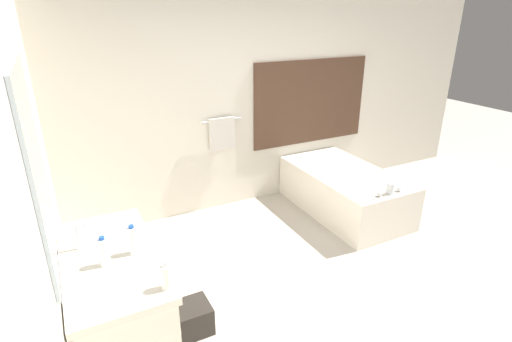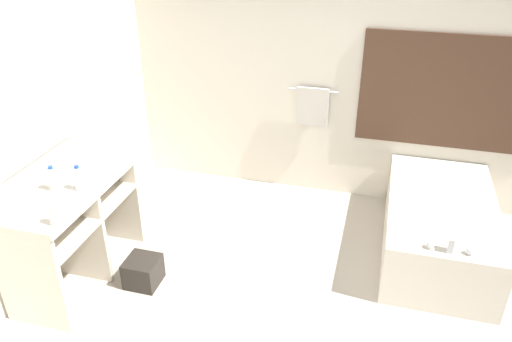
{
  "view_description": "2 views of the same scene",
  "coord_description": "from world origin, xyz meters",
  "px_view_note": "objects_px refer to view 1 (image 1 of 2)",
  "views": [
    {
      "loc": [
        -2.04,
        -2.15,
        2.38
      ],
      "look_at": [
        -0.42,
        1.02,
        0.93
      ],
      "focal_mm": 28.0,
      "sensor_mm": 36.0,
      "label": 1
    },
    {
      "loc": [
        0.4,
        -2.58,
        2.82
      ],
      "look_at": [
        -0.56,
        0.91,
        0.85
      ],
      "focal_mm": 35.0,
      "sensor_mm": 36.0,
      "label": 2
    }
  ],
  "objects_px": {
    "water_bottle_1": "(104,252)",
    "water_bottle_2": "(133,240)",
    "bathtub": "(344,189)",
    "waste_bin": "(193,318)",
    "soap_dispenser": "(166,276)"
  },
  "relations": [
    {
      "from": "waste_bin",
      "to": "water_bottle_1",
      "type": "bearing_deg",
      "value": -166.86
    },
    {
      "from": "water_bottle_2",
      "to": "soap_dispenser",
      "type": "height_order",
      "value": "water_bottle_2"
    },
    {
      "from": "water_bottle_1",
      "to": "water_bottle_2",
      "type": "bearing_deg",
      "value": 15.27
    },
    {
      "from": "waste_bin",
      "to": "soap_dispenser",
      "type": "bearing_deg",
      "value": -118.73
    },
    {
      "from": "water_bottle_2",
      "to": "soap_dispenser",
      "type": "relative_size",
      "value": 1.16
    },
    {
      "from": "bathtub",
      "to": "waste_bin",
      "type": "bearing_deg",
      "value": -155.28
    },
    {
      "from": "bathtub",
      "to": "water_bottle_2",
      "type": "distance_m",
      "value": 3.06
    },
    {
      "from": "soap_dispenser",
      "to": "waste_bin",
      "type": "relative_size",
      "value": 0.67
    },
    {
      "from": "bathtub",
      "to": "waste_bin",
      "type": "height_order",
      "value": "bathtub"
    },
    {
      "from": "water_bottle_2",
      "to": "waste_bin",
      "type": "height_order",
      "value": "water_bottle_2"
    },
    {
      "from": "bathtub",
      "to": "soap_dispenser",
      "type": "relative_size",
      "value": 9.18
    },
    {
      "from": "water_bottle_2",
      "to": "waste_bin",
      "type": "xyz_separation_m",
      "value": [
        0.39,
        0.08,
        -0.87
      ]
    },
    {
      "from": "waste_bin",
      "to": "bathtub",
      "type": "bearing_deg",
      "value": 24.72
    },
    {
      "from": "bathtub",
      "to": "water_bottle_2",
      "type": "relative_size",
      "value": 7.92
    },
    {
      "from": "soap_dispenser",
      "to": "waste_bin",
      "type": "bearing_deg",
      "value": 61.27
    }
  ]
}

